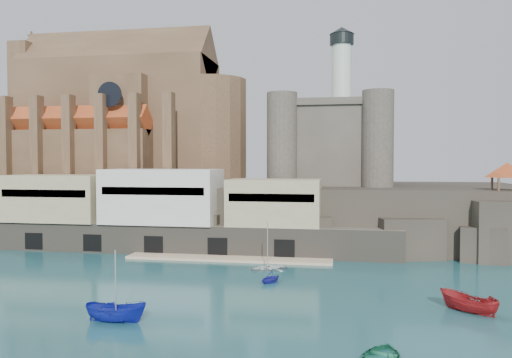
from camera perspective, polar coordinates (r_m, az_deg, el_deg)
The scene contains 11 objects.
ground at distance 56.94m, azimuth -9.36°, elevation -12.48°, with size 300.00×300.00×0.00m, color #184A51.
promontory at distance 93.72m, azimuth -1.56°, elevation -3.69°, with size 100.00×36.00×10.00m.
quay at distance 80.71m, azimuth -10.85°, elevation -3.83°, with size 70.00×12.00×13.05m.
church at distance 103.29m, azimuth -14.50°, elevation 6.33°, with size 47.00×25.93×30.51m.
castle_keep at distance 93.25m, azimuth 8.52°, elevation 4.50°, with size 21.20×21.20×29.30m.
rock_outcrop at distance 82.11m, azimuth 26.71°, elevation -5.35°, with size 14.50×10.50×8.70m.
pavilion at distance 81.64m, azimuth 26.77°, elevation 0.74°, with size 6.40×6.40×5.40m.
boat_2 at distance 47.63m, azimuth -15.72°, elevation -15.44°, with size 2.13×2.19×5.67m, color #14209B.
boat_5 at distance 52.65m, azimuth 23.10°, elevation -13.82°, with size 2.14×2.19×5.68m, color maroon.
boat_6 at distance 66.58m, azimuth 1.33°, elevation -10.33°, with size 3.53×1.03×4.95m, color white.
boat_7 at distance 59.95m, azimuth 1.65°, elevation -11.72°, with size 2.79×1.70×3.24m, color #202097.
Camera 1 is at (18.14, -52.06, 14.21)m, focal length 35.00 mm.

